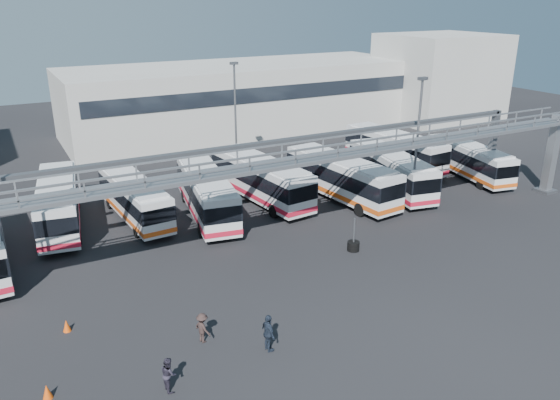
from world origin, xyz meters
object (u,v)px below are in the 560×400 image
bus_9 (470,159)px  tire_stack (353,245)px  bus_3 (135,197)px  bus_4 (206,192)px  cone_right (67,326)px  light_pole_mid (417,139)px  bus_6 (341,177)px  bus_5 (260,178)px  light_pole_back (235,113)px  pedestrian_d (268,333)px  bus_2 (58,202)px  pedestrian_c (203,328)px  bus_8 (394,149)px  pedestrian_b (169,374)px  cone_left (47,392)px  bus_7 (391,170)px

bus_9 → tire_stack: (-18.31, -7.69, -1.31)m
bus_3 → bus_4: (4.88, -1.91, 0.18)m
bus_9 → tire_stack: 19.91m
cone_right → tire_stack: bearing=2.5°
light_pole_mid → bus_6: 6.93m
bus_5 → tire_stack: (1.16, -11.23, -1.55)m
bus_9 → bus_3: bearing=-177.5°
light_pole_back → pedestrian_d: 27.81m
bus_5 → pedestrian_d: size_ratio=6.23×
bus_2 → pedestrian_c: size_ratio=7.55×
cone_right → tire_stack: tire_stack is taller
light_pole_back → cone_right: bearing=-132.6°
pedestrian_d → light_pole_mid: bearing=-59.5°
light_pole_mid → bus_8: bearing=57.8°
pedestrian_b → cone_right: bearing=23.8°
bus_5 → tire_stack: bus_5 is taller
pedestrian_c → pedestrian_d: (2.44, -2.12, 0.18)m
pedestrian_d → bus_8: bearing=-50.0°
light_pole_mid → bus_5: 12.52m
bus_4 → pedestrian_d: 17.47m
light_pole_mid → cone_left: light_pole_mid is taller
bus_8 → pedestrian_d: (-23.84, -20.14, -0.98)m
light_pole_back → bus_7: bearing=-47.7°
bus_7 → pedestrian_d: bearing=-131.6°
bus_8 → pedestrian_c: (-26.29, -18.02, -1.16)m
pedestrian_b → cone_right: (-3.17, 6.55, -0.46)m
bus_6 → bus_3: bearing=161.2°
bus_6 → tire_stack: size_ratio=5.16×
light_pole_mid → pedestrian_c: bearing=-157.3°
bus_6 → pedestrian_c: size_ratio=7.71×
bus_7 → pedestrian_b: 28.81m
bus_3 → tire_stack: size_ratio=4.55×
cone_left → light_pole_mid: bearing=18.5°
bus_7 → bus_8: size_ratio=0.98×
bus_5 → light_pole_back: bearing=74.5°
cone_right → tire_stack: 17.85m
bus_2 → cone_left: size_ratio=17.63×
pedestrian_b → cone_left: bearing=66.1°
bus_9 → pedestrian_b: size_ratio=6.69×
pedestrian_d → cone_right: pedestrian_d is taller
tire_stack → bus_7: bearing=40.4°
pedestrian_c → cone_right: (-5.63, 4.03, -0.45)m
bus_2 → bus_4: bus_4 is taller
tire_stack → bus_9: bearing=22.8°
bus_3 → pedestrian_d: bearing=-90.1°
light_pole_mid → cone_right: bearing=-170.3°
bus_5 → bus_6: bearing=-32.0°
bus_8 → bus_9: size_ratio=1.12×
bus_3 → bus_8: (25.16, 1.16, 0.21)m
pedestrian_c → bus_4: bearing=-41.1°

